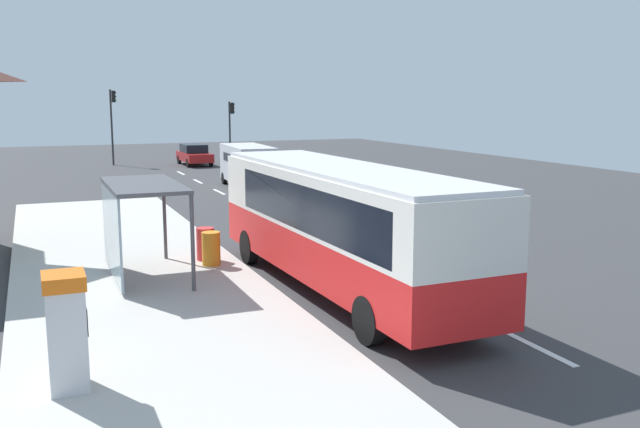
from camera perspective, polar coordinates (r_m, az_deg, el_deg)
The scene contains 19 objects.
ground_plane at distance 32.14m, azimuth -6.43°, elevation 0.64°, with size 56.00×92.00×0.04m, color #38383A.
sidewalk_platform at distance 19.28m, azimuth -14.83°, elevation -5.24°, with size 6.20×30.00×0.18m, color beige.
lane_stripe_seg_0 at distance 14.69m, azimuth 17.28°, elevation -10.35°, with size 0.16×2.20×0.01m, color silver.
lane_stripe_seg_1 at distance 18.60m, azimuth 7.38°, elevation -5.80°, with size 0.16×2.20×0.01m, color silver.
lane_stripe_seg_2 at distance 22.94m, azimuth 1.15°, elevation -2.80°, with size 0.16×2.20×0.01m, color silver.
lane_stripe_seg_3 at distance 27.51m, azimuth -3.03°, elevation -0.75°, with size 0.16×2.20×0.01m, color silver.
lane_stripe_seg_4 at distance 32.20m, azimuth -6.01°, elevation 0.71°, with size 0.16×2.20×0.01m, color silver.
lane_stripe_seg_5 at distance 36.98m, azimuth -8.22°, elevation 1.80°, with size 0.16×2.20×0.01m, color silver.
lane_stripe_seg_6 at distance 41.80m, azimuth -9.93°, elevation 2.64°, with size 0.16×2.20×0.01m, color silver.
lane_stripe_seg_7 at distance 46.67m, azimuth -11.28°, elevation 3.30°, with size 0.16×2.20×0.01m, color silver.
bus at distance 17.51m, azimuth 1.58°, elevation -0.53°, with size 2.79×11.07×3.21m.
white_van at distance 38.51m, azimuth -5.90°, elevation 4.15°, with size 2.23×5.28×2.30m.
sedan_near at distance 52.06m, azimuth -10.23°, elevation 4.82°, with size 1.90×4.43×1.52m.
ticket_machine at distance 12.12m, azimuth -19.98°, elevation -8.95°, with size 0.66×0.76×1.94m.
recycling_bin_orange at distance 20.06m, azimuth -8.88°, elevation -2.80°, with size 0.52×0.52×0.95m, color orange.
recycling_bin_red at distance 20.73m, azimuth -9.34°, elevation -2.42°, with size 0.52×0.52×0.95m, color red.
traffic_light_near_side at distance 54.08m, azimuth -7.28°, elevation 7.48°, with size 0.49×0.28×4.59m.
traffic_light_far_side at distance 53.25m, azimuth -16.58°, elevation 7.72°, with size 0.49×0.28×5.47m.
bus_shelter at distance 18.84m, azimuth -15.11°, elevation 0.65°, with size 1.80×4.00×2.50m.
Camera 1 is at (-8.76, -16.53, 4.88)m, focal length 39.20 mm.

